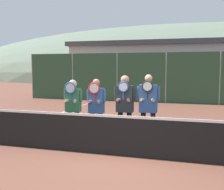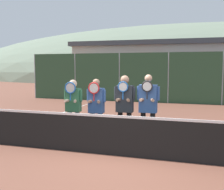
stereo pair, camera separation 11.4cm
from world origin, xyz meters
TOP-DOWN VIEW (x-y plane):
  - ground_plane at (0.00, 0.00)m, footprint 120.00×120.00m
  - hill_distant at (0.00, 50.12)m, footprint 98.60×54.78m
  - clubhouse_building at (0.79, 17.45)m, footprint 18.65×5.50m
  - fence_back at (0.00, 10.07)m, footprint 17.43×0.06m
  - tennis_net at (0.00, 0.00)m, footprint 11.27×0.09m
  - court_line_left_sideline at (-4.19, 3.00)m, footprint 0.05×16.00m
  - player_leftmost at (-1.67, 0.98)m, footprint 0.55×0.34m
  - player_center_left at (-0.94, 0.84)m, footprint 0.54×0.34m
  - player_center_right at (-0.17, 0.93)m, footprint 0.57×0.34m
  - player_rightmost at (0.44, 0.96)m, footprint 0.59×0.34m
  - car_far_left at (-4.95, 13.37)m, footprint 4.05×1.98m
  - car_left_of_center at (0.11, 13.29)m, footprint 4.79×1.90m

SIDE VIEW (x-z plane):
  - ground_plane at x=0.00m, z-range 0.00..0.00m
  - hill_distant at x=0.00m, z-range -9.59..9.59m
  - court_line_left_sideline at x=-4.19m, z-range 0.00..0.01m
  - tennis_net at x=0.00m, z-range -0.03..1.03m
  - car_far_left at x=-4.95m, z-range 0.03..1.70m
  - car_left_of_center at x=0.11m, z-range 0.01..1.87m
  - player_center_left at x=-0.94m, z-range 0.14..1.90m
  - player_leftmost at x=-1.67m, z-range 0.17..1.88m
  - player_rightmost at x=0.44m, z-range 0.16..2.04m
  - player_center_right at x=-0.17m, z-range 0.17..2.02m
  - fence_back at x=0.00m, z-range 0.00..2.89m
  - clubhouse_building at x=0.79m, z-range 0.02..4.11m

